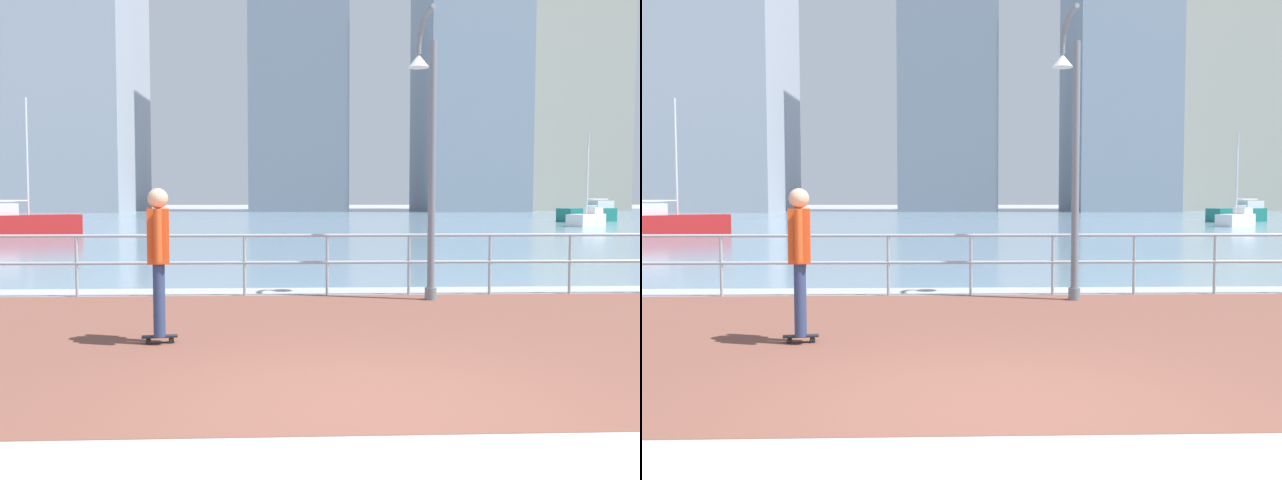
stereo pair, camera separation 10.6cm
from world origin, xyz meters
The scene contains 13 objects.
ground centered at (0.00, 40.00, 0.00)m, with size 220.00×220.00×0.00m, color #9E9EA3.
brick_paving centered at (0.00, 2.83, 0.00)m, with size 28.00×6.92×0.01m, color brown.
harbor_water centered at (0.00, 51.29, 0.00)m, with size 180.00×88.00×0.00m, color #6B899E.
waterfront_railing centered at (0.00, 6.29, 0.73)m, with size 25.25×0.06×1.05m.
lamppost centered at (1.61, 5.86, 2.62)m, with size 0.41×0.80×4.74m.
skateboarder centered at (-2.12, 2.51, 1.07)m, with size 0.41×0.56×1.77m.
sailboat_blue centered at (16.73, 34.03, 0.44)m, with size 3.06×2.96×4.57m.
sailboat_red centered at (-12.10, 24.91, 0.57)m, with size 4.21×3.54×5.96m.
sailboat_ivory centered at (19.95, 41.10, 0.58)m, with size 4.50×2.90×6.06m.
tower_steel centered at (35.74, 83.95, 23.37)m, with size 12.54×10.91×48.41m.
tower_brick centered at (21.01, 78.17, 18.65)m, with size 11.51×14.47×38.96m.
tower_concrete centered at (-27.17, 78.53, 18.44)m, with size 16.22×17.92×38.55m.
tower_beige centered at (0.42, 78.78, 18.81)m, with size 11.60×10.08×39.29m.
Camera 2 is at (-0.53, -5.31, 1.66)m, focal length 38.55 mm.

